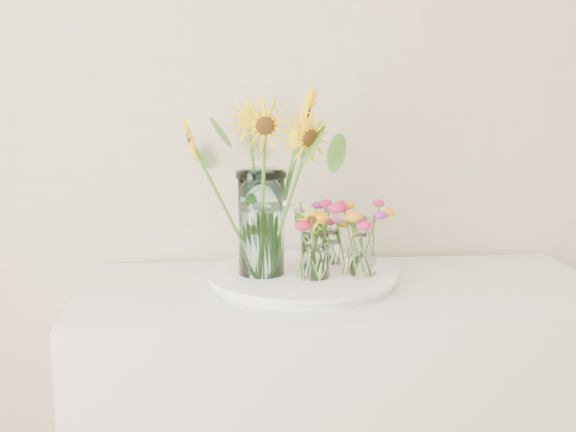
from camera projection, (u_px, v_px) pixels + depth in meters
The scene contains 9 objects.
tray at pixel (302, 278), 1.96m from camera, with size 0.49×0.49×0.03m, color white.
mason_jar at pixel (261, 223), 1.91m from camera, with size 0.12×0.12×0.29m, color #ADE2DF.
sunflower_bouquet at pixel (261, 183), 1.89m from camera, with size 0.56×0.56×0.50m, color yellow, non-canonical shape.
small_vase_a at pixel (315, 256), 1.89m from camera, with size 0.07×0.07×0.13m, color white.
wildflower_posy_a at pixel (315, 239), 1.88m from camera, with size 0.20×0.20×0.22m, color orange, non-canonical shape.
small_vase_b at pixel (361, 255), 1.92m from camera, with size 0.08×0.08×0.12m, color white, non-canonical shape.
wildflower_posy_b at pixel (361, 239), 1.91m from camera, with size 0.20×0.20×0.21m, color orange, non-canonical shape.
small_vase_c at pixel (330, 247), 2.05m from camera, with size 0.06×0.06×0.10m, color white.
wildflower_posy_c at pixel (330, 232), 2.04m from camera, with size 0.17×0.17×0.19m, color orange, non-canonical shape.
Camera 1 is at (-0.49, 0.09, 1.44)m, focal length 45.00 mm.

